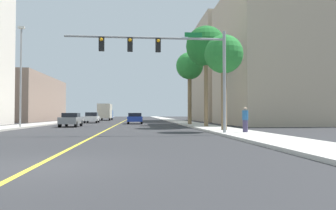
% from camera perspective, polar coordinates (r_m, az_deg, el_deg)
% --- Properties ---
extents(ground, '(192.00, 192.00, 0.00)m').
position_cam_1_polar(ground, '(50.12, -8.39, -3.10)').
color(ground, '#2D2D30').
extents(sidewalk_left, '(3.03, 168.00, 0.15)m').
position_cam_1_polar(sidewalk_left, '(51.38, -18.51, -2.91)').
color(sidewalk_left, '#B2ADA3').
rests_on(sidewalk_left, ground).
extents(sidewalk_right, '(3.03, 168.00, 0.15)m').
position_cam_1_polar(sidewalk_right, '(50.47, 1.91, -3.02)').
color(sidewalk_right, beige).
rests_on(sidewalk_right, ground).
extents(lane_marking_center, '(0.16, 144.00, 0.01)m').
position_cam_1_polar(lane_marking_center, '(50.12, -8.39, -3.09)').
color(lane_marking_center, yellow).
rests_on(lane_marking_center, ground).
extents(building_left_far, '(11.30, 23.17, 7.96)m').
position_cam_1_polar(building_left_far, '(61.66, -25.67, 1.03)').
color(building_left_far, gray).
rests_on(building_left_far, ground).
extents(building_right_near, '(14.51, 14.52, 16.11)m').
position_cam_1_polar(building_right_near, '(41.21, 20.42, 7.90)').
color(building_right_near, tan).
rests_on(building_right_near, ground).
extents(building_right_far, '(13.31, 19.74, 17.37)m').
position_cam_1_polar(building_right_far, '(59.18, 11.54, 5.58)').
color(building_right_far, tan).
rests_on(building_right_far, ground).
extents(traffic_signal_mast, '(9.86, 0.36, 6.33)m').
position_cam_1_polar(traffic_signal_mast, '(19.39, 0.68, 8.87)').
color(traffic_signal_mast, gray).
rests_on(traffic_signal_mast, sidewalk_right).
extents(street_lamp, '(0.56, 0.28, 9.09)m').
position_cam_1_polar(street_lamp, '(31.25, -25.31, 5.55)').
color(street_lamp, gray).
rests_on(street_lamp, sidewalk_left).
extents(palm_near, '(2.81, 2.81, 6.93)m').
position_cam_1_polar(palm_near, '(23.35, 10.16, 8.87)').
color(palm_near, brown).
rests_on(palm_near, sidewalk_right).
extents(palm_mid, '(3.72, 3.72, 9.35)m').
position_cam_1_polar(palm_mid, '(29.79, 6.93, 10.51)').
color(palm_mid, brown).
rests_on(palm_mid, sidewalk_right).
extents(palm_far, '(3.08, 3.08, 8.14)m').
position_cam_1_polar(palm_far, '(35.65, 3.97, 6.95)').
color(palm_far, brown).
rests_on(palm_far, sidewalk_right).
extents(car_white, '(1.94, 4.26, 1.51)m').
position_cam_1_polar(car_white, '(46.05, -13.75, -2.25)').
color(car_white, white).
rests_on(car_white, ground).
extents(car_blue, '(1.94, 3.82, 1.42)m').
position_cam_1_polar(car_blue, '(40.79, -6.07, -2.40)').
color(car_blue, '#1E389E').
rests_on(car_blue, ground).
extents(car_gray, '(1.74, 3.85, 1.40)m').
position_cam_1_polar(car_gray, '(32.86, -17.31, -2.55)').
color(car_gray, slate).
rests_on(car_gray, ground).
extents(delivery_truck, '(2.41, 7.87, 3.25)m').
position_cam_1_polar(delivery_truck, '(63.74, -11.39, -1.22)').
color(delivery_truck, '#194799').
rests_on(delivery_truck, ground).
extents(pedestrian, '(0.38, 0.38, 1.59)m').
position_cam_1_polar(pedestrian, '(20.42, 13.94, -2.62)').
color(pedestrian, '#3F3859').
rests_on(pedestrian, sidewalk_right).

